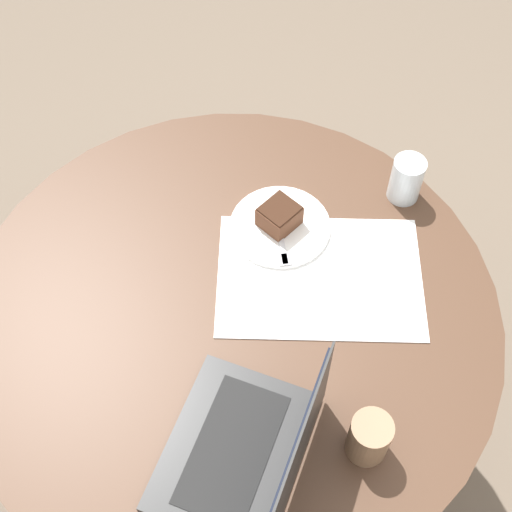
# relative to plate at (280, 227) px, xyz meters

# --- Properties ---
(ground_plane) EXTENTS (12.00, 12.00, 0.00)m
(ground_plane) POSITION_rel_plate_xyz_m (-0.04, -0.22, -0.78)
(ground_plane) COLOR #6B5B4C
(dining_table) EXTENTS (1.08, 1.08, 0.78)m
(dining_table) POSITION_rel_plate_xyz_m (-0.04, -0.22, -0.16)
(dining_table) COLOR #4C3323
(dining_table) RESTS_ON ground_plane
(paper_document) EXTENTS (0.48, 0.40, 0.00)m
(paper_document) POSITION_rel_plate_xyz_m (0.11, -0.09, -0.00)
(paper_document) COLOR white
(paper_document) RESTS_ON dining_table
(plate) EXTENTS (0.22, 0.22, 0.01)m
(plate) POSITION_rel_plate_xyz_m (0.00, 0.00, 0.00)
(plate) COLOR white
(plate) RESTS_ON dining_table
(cake_slice) EXTENTS (0.10, 0.10, 0.05)m
(cake_slice) POSITION_rel_plate_xyz_m (-0.00, 0.00, 0.03)
(cake_slice) COLOR brown
(cake_slice) RESTS_ON plate
(fork) EXTENTS (0.09, 0.16, 0.00)m
(fork) POSITION_rel_plate_xyz_m (0.01, -0.04, 0.01)
(fork) COLOR silver
(fork) RESTS_ON plate
(coffee_glass) EXTENTS (0.07, 0.07, 0.10)m
(coffee_glass) POSITION_rel_plate_xyz_m (0.28, -0.42, 0.05)
(coffee_glass) COLOR #997556
(coffee_glass) RESTS_ON dining_table
(water_glass) EXTENTS (0.07, 0.07, 0.11)m
(water_glass) POSITION_rel_plate_xyz_m (0.23, 0.17, 0.05)
(water_glass) COLOR silver
(water_glass) RESTS_ON dining_table
(laptop) EXTENTS (0.25, 0.32, 0.23)m
(laptop) POSITION_rel_plate_xyz_m (0.09, -0.50, 0.04)
(laptop) COLOR #2D2D2D
(laptop) RESTS_ON dining_table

